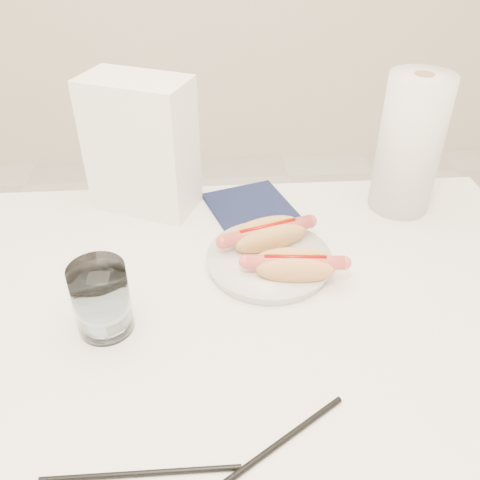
{
  "coord_description": "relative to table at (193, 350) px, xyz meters",
  "views": [
    {
      "loc": [
        0.04,
        -0.55,
        1.3
      ],
      "look_at": [
        0.08,
        0.11,
        0.82
      ],
      "focal_mm": 38.75,
      "sensor_mm": 36.0,
      "label": 1
    }
  ],
  "objects": [
    {
      "name": "napkin_box",
      "position": [
        -0.09,
        0.34,
        0.19
      ],
      "size": [
        0.22,
        0.17,
        0.25
      ],
      "primitive_type": "cube",
      "rotation": [
        0.0,
        0.0,
        -0.42
      ],
      "color": "white",
      "rests_on": "table"
    },
    {
      "name": "chopstick_far",
      "position": [
        0.08,
        -0.22,
        0.06
      ],
      "size": [
        0.21,
        0.14,
        0.01
      ],
      "primitive_type": "cylinder",
      "rotation": [
        0.0,
        1.57,
        0.59
      ],
      "color": "black",
      "rests_on": "table"
    },
    {
      "name": "plate",
      "position": [
        0.13,
        0.13,
        0.07
      ],
      "size": [
        0.22,
        0.22,
        0.02
      ],
      "primitive_type": "cylinder",
      "rotation": [
        0.0,
        0.0,
        -0.12
      ],
      "color": "silver",
      "rests_on": "table"
    },
    {
      "name": "hotdog_left",
      "position": [
        0.13,
        0.16,
        0.1
      ],
      "size": [
        0.16,
        0.1,
        0.04
      ],
      "rotation": [
        0.0,
        0.0,
        0.32
      ],
      "color": "tan",
      "rests_on": "plate"
    },
    {
      "name": "paper_towel_roll",
      "position": [
        0.41,
        0.3,
        0.19
      ],
      "size": [
        0.15,
        0.15,
        0.26
      ],
      "primitive_type": "cylinder",
      "rotation": [
        0.0,
        0.0,
        -0.34
      ],
      "color": "white",
      "rests_on": "table"
    },
    {
      "name": "navy_napkin",
      "position": [
        0.11,
        0.31,
        0.06
      ],
      "size": [
        0.19,
        0.19,
        0.01
      ],
      "primitive_type": "cube",
      "rotation": [
        0.0,
        0.0,
        0.32
      ],
      "color": "#121938",
      "rests_on": "table"
    },
    {
      "name": "water_glass",
      "position": [
        -0.12,
        -0.0,
        0.11
      ],
      "size": [
        0.08,
        0.08,
        0.11
      ],
      "primitive_type": "cylinder",
      "color": "silver",
      "rests_on": "table"
    },
    {
      "name": "table",
      "position": [
        0.0,
        0.0,
        0.0
      ],
      "size": [
        1.2,
        0.8,
        0.75
      ],
      "color": "white",
      "rests_on": "ground"
    },
    {
      "name": "chopstick_near",
      "position": [
        -0.05,
        -0.23,
        0.06
      ],
      "size": [
        0.22,
        0.01,
        0.01
      ],
      "primitive_type": "cylinder",
      "rotation": [
        0.0,
        1.57,
        0.0
      ],
      "color": "black",
      "rests_on": "table"
    },
    {
      "name": "hotdog_right",
      "position": [
        0.16,
        0.08,
        0.1
      ],
      "size": [
        0.16,
        0.07,
        0.04
      ],
      "rotation": [
        0.0,
        0.0,
        -0.09
      ],
      "color": "#E8A05A",
      "rests_on": "plate"
    }
  ]
}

